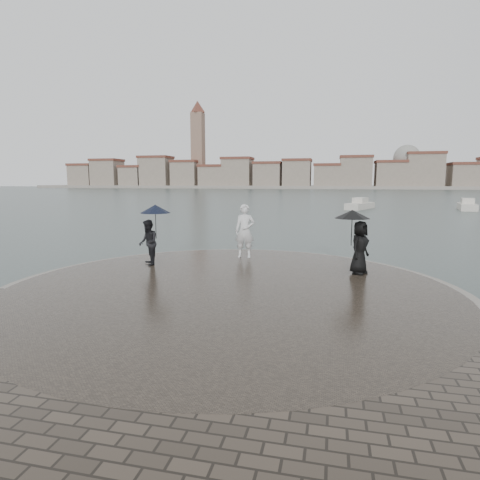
# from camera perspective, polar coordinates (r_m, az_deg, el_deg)

# --- Properties ---
(ground) EXTENTS (400.00, 400.00, 0.00)m
(ground) POSITION_cam_1_polar(r_m,az_deg,el_deg) (7.82, -8.26, -15.72)
(ground) COLOR #2B3835
(ground) RESTS_ON ground
(kerb_ring) EXTENTS (12.50, 12.50, 0.32)m
(kerb_ring) POSITION_cam_1_polar(r_m,az_deg,el_deg) (10.90, -1.55, -7.70)
(kerb_ring) COLOR gray
(kerb_ring) RESTS_ON ground
(quay_tip) EXTENTS (11.90, 11.90, 0.36)m
(quay_tip) POSITION_cam_1_polar(r_m,az_deg,el_deg) (10.90, -1.55, -7.60)
(quay_tip) COLOR #2D261E
(quay_tip) RESTS_ON ground
(statue) EXTENTS (0.76, 0.53, 1.98)m
(statue) POSITION_cam_1_polar(r_m,az_deg,el_deg) (14.83, 0.69, 1.30)
(statue) COLOR silver
(statue) RESTS_ON quay_tip
(visitor_left) EXTENTS (1.21, 1.09, 2.04)m
(visitor_left) POSITION_cam_1_polar(r_m,az_deg,el_deg) (13.78, -12.64, 1.08)
(visitor_left) COLOR black
(visitor_left) RESTS_ON quay_tip
(visitor_right) EXTENTS (1.22, 1.12, 1.95)m
(visitor_right) POSITION_cam_1_polar(r_m,az_deg,el_deg) (12.72, 16.34, 0.43)
(visitor_right) COLOR black
(visitor_right) RESTS_ON quay_tip
(far_skyline) EXTENTS (260.00, 20.00, 37.00)m
(far_skyline) POSITION_cam_1_polar(r_m,az_deg,el_deg) (167.60, 10.09, 9.11)
(far_skyline) COLOR gray
(far_skyline) RESTS_ON ground
(boats) EXTENTS (14.60, 6.88, 1.50)m
(boats) POSITION_cam_1_polar(r_m,az_deg,el_deg) (49.17, 23.35, 4.45)
(boats) COLOR beige
(boats) RESTS_ON ground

